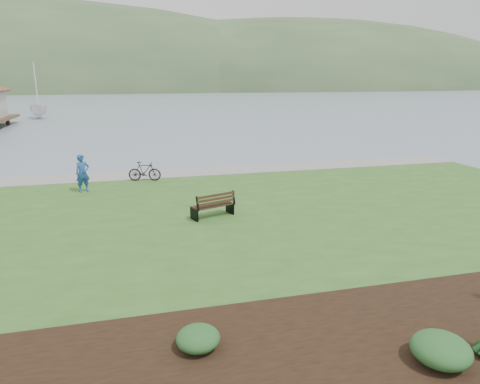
{
  "coord_description": "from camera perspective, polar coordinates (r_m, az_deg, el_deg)",
  "views": [
    {
      "loc": [
        -2.41,
        -16.25,
        5.51
      ],
      "look_at": [
        1.45,
        -1.08,
        1.3
      ],
      "focal_mm": 32.0,
      "sensor_mm": 36.0,
      "label": 1
    }
  ],
  "objects": [
    {
      "name": "shrub_1",
      "position": [
        9.08,
        25.22,
        -18.46
      ],
      "size": [
        1.08,
        1.08,
        0.54
      ],
      "primitive_type": "ellipsoid",
      "color": "#1E4C21",
      "rests_on": "garden_bed"
    },
    {
      "name": "shrub_0",
      "position": [
        8.72,
        -5.61,
        -18.84
      ],
      "size": [
        0.86,
        0.86,
        0.43
      ],
      "primitive_type": "ellipsoid",
      "color": "#1E4C21",
      "rests_on": "garden_bed"
    },
    {
      "name": "sailboat",
      "position": [
        65.88,
        -25.12,
        8.87
      ],
      "size": [
        11.43,
        11.54,
        23.83
      ],
      "primitive_type": "imported",
      "rotation": [
        0.0,
        0.0,
        0.31
      ],
      "color": "silver",
      "rests_on": "ground"
    },
    {
      "name": "park_bench",
      "position": [
        16.03,
        -3.52,
        -1.7
      ],
      "size": [
        1.72,
        1.14,
        0.99
      ],
      "rotation": [
        0.0,
        0.0,
        0.33
      ],
      "color": "black",
      "rests_on": "lawn"
    },
    {
      "name": "lawn",
      "position": [
        15.39,
        -4.41,
        -5.17
      ],
      "size": [
        34.0,
        20.0,
        0.4
      ],
      "primitive_type": "cube",
      "color": "#2E5B20",
      "rests_on": "ground"
    },
    {
      "name": "person",
      "position": [
        20.79,
        -20.29,
        2.77
      ],
      "size": [
        0.89,
        0.77,
        2.04
      ],
      "primitive_type": "imported",
      "rotation": [
        0.0,
        0.0,
        0.43
      ],
      "color": "#1E478D",
      "rests_on": "lawn"
    },
    {
      "name": "shoreline_path",
      "position": [
        23.82,
        -8.16,
        2.56
      ],
      "size": [
        34.0,
        2.2,
        0.03
      ],
      "primitive_type": "cube",
      "color": "gray",
      "rests_on": "lawn"
    },
    {
      "name": "bicycle_b",
      "position": [
        22.24,
        -12.61,
        2.71
      ],
      "size": [
        0.84,
        1.7,
        0.99
      ],
      "primitive_type": "imported",
      "rotation": [
        0.0,
        0.0,
        1.34
      ],
      "color": "black",
      "rests_on": "lawn"
    },
    {
      "name": "ground",
      "position": [
        17.32,
        -5.55,
        -3.56
      ],
      "size": [
        600.0,
        600.0,
        0.0
      ],
      "primitive_type": "plane",
      "color": "slate",
      "rests_on": "ground"
    },
    {
      "name": "garden_bed",
      "position": [
        9.84,
        22.91,
        -17.42
      ],
      "size": [
        24.0,
        4.4,
        0.04
      ],
      "primitive_type": "cube",
      "color": "black",
      "rests_on": "lawn"
    },
    {
      "name": "far_hillside",
      "position": [
        187.67,
        -7.63,
        13.25
      ],
      "size": [
        580.0,
        80.0,
        38.0
      ],
      "primitive_type": null,
      "color": "#395731",
      "rests_on": "ground"
    }
  ]
}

